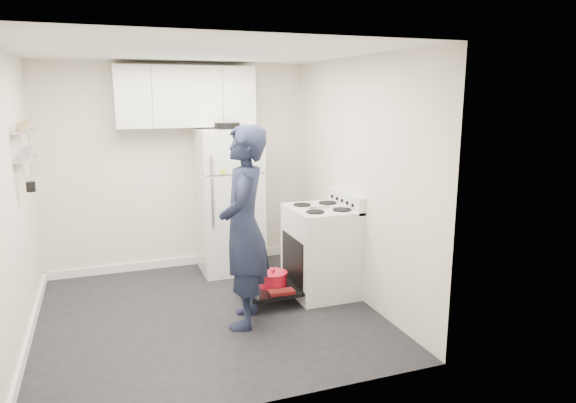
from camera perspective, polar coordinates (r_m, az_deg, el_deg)
name	(u,v)px	position (r m, az deg, el deg)	size (l,w,h in m)	color
room	(200,194)	(4.89, -9.70, 0.82)	(3.21, 3.21, 2.51)	black
electric_range	(320,251)	(5.56, 3.57, -5.55)	(0.66, 0.76, 1.10)	silver
open_oven_door	(270,283)	(5.44, -1.96, -9.03)	(0.55, 0.70, 0.23)	black
refrigerator	(229,200)	(6.25, -6.57, 0.17)	(0.72, 0.74, 1.80)	silver
upper_cabinets	(186,97)	(6.21, -11.28, 11.36)	(1.60, 0.33, 0.70)	silver
wall_shelf_rack	(25,145)	(5.24, -27.15, 5.58)	(0.14, 0.60, 0.61)	#B2B2B7
person	(244,227)	(4.72, -4.93, -2.89)	(0.68, 0.45, 1.87)	#181E36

